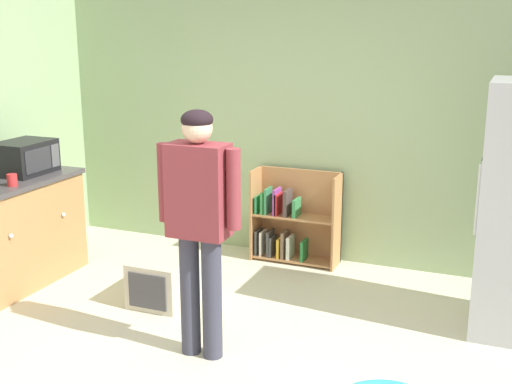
# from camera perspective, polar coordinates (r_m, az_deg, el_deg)

# --- Properties ---
(ground_plane) EXTENTS (12.00, 12.00, 0.00)m
(ground_plane) POSITION_cam_1_polar(r_m,az_deg,el_deg) (4.28, -3.97, -15.53)
(ground_plane) COLOR beige
(ground_plane) RESTS_ON ground
(back_wall) EXTENTS (5.20, 0.06, 2.70)m
(back_wall) POSITION_cam_1_polar(r_m,az_deg,el_deg) (5.94, 5.81, 6.76)
(back_wall) COLOR #96B07F
(back_wall) RESTS_ON ground
(bookshelf) EXTENTS (0.80, 0.28, 0.85)m
(bookshelf) POSITION_cam_1_polar(r_m,az_deg,el_deg) (6.04, 3.12, -2.62)
(bookshelf) COLOR #B67F4D
(bookshelf) RESTS_ON ground
(standing_person) EXTENTS (0.57, 0.22, 1.63)m
(standing_person) POSITION_cam_1_polar(r_m,az_deg,el_deg) (4.14, -4.99, -1.89)
(standing_person) COLOR #3A3B4B
(standing_person) RESTS_ON ground
(pet_carrier) EXTENTS (0.42, 0.55, 0.36)m
(pet_carrier) POSITION_cam_1_polar(r_m,az_deg,el_deg) (5.26, -7.92, -7.52)
(pet_carrier) COLOR beige
(pet_carrier) RESTS_ON ground
(microwave) EXTENTS (0.37, 0.48, 0.28)m
(microwave) POSITION_cam_1_polar(r_m,az_deg,el_deg) (5.88, -19.52, 2.87)
(microwave) COLOR black
(microwave) RESTS_ON kitchen_counter
(red_cup) EXTENTS (0.08, 0.08, 0.09)m
(red_cup) POSITION_cam_1_polar(r_m,az_deg,el_deg) (5.48, -20.50, 0.99)
(red_cup) COLOR red
(red_cup) RESTS_ON kitchen_counter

